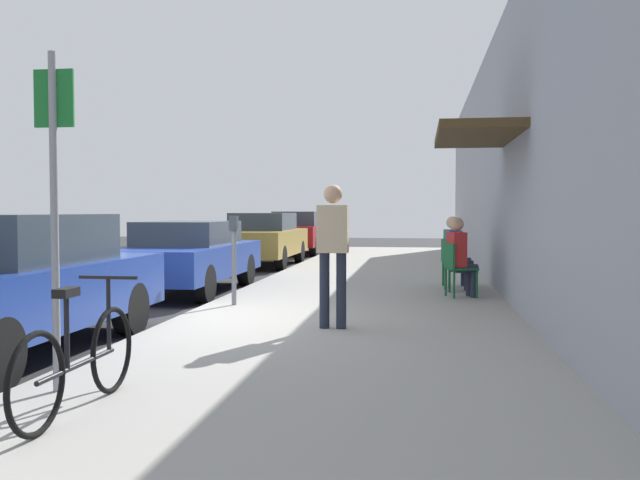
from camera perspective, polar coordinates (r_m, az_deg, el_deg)
name	(u,v)px	position (r m, az deg, el deg)	size (l,w,h in m)	color
ground_plane	(171,328)	(9.17, -12.18, -7.13)	(60.00, 60.00, 0.00)	#2D2D30
sidewalk_slab	(359,306)	(10.61, 3.22, -5.45)	(4.50, 32.00, 0.12)	#9E9B93
building_facade	(522,151)	(10.61, 16.34, 7.04)	(1.40, 32.00, 4.76)	#999EA8
parked_car_0	(5,284)	(7.88, -24.61, -3.30)	(1.80, 4.40, 1.48)	navy
parked_car_1	(186,255)	(12.96, -11.00, -1.24)	(1.80, 4.40, 1.32)	navy
parked_car_2	(263,239)	(18.96, -4.77, 0.12)	(1.80, 4.40, 1.46)	#A58433
parked_car_3	(297,232)	(24.31, -1.88, 0.66)	(1.80, 4.40, 1.49)	maroon
parking_meter	(234,253)	(10.25, -7.14, -1.09)	(0.12, 0.10, 1.32)	slate
street_sign	(54,194)	(5.65, -21.11, 3.55)	(0.32, 0.06, 2.60)	gray
bicycle_0	(79,361)	(5.10, -19.34, -9.40)	(0.46, 1.71, 0.90)	black
cafe_chair_0	(456,266)	(11.32, 11.22, -2.13)	(0.55, 0.55, 0.87)	#14592D
seated_patron_0	(460,254)	(11.33, 11.51, -1.15)	(0.51, 0.46, 1.29)	#232838
cafe_chair_1	(454,262)	(12.17, 11.00, -1.81)	(0.50, 0.50, 0.87)	#14592D
seated_patron_1	(457,251)	(12.17, 11.28, -0.90)	(0.47, 0.41, 1.29)	#232838
cafe_chair_2	(452,259)	(12.88, 10.85, -1.58)	(0.54, 0.54, 0.87)	#14592D
seated_patron_2	(455,249)	(12.88, 11.12, -0.72)	(0.50, 0.45, 1.29)	#232838
pedestrian_standing	(333,244)	(8.12, 1.07, -0.35)	(0.36, 0.22, 1.70)	#232838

